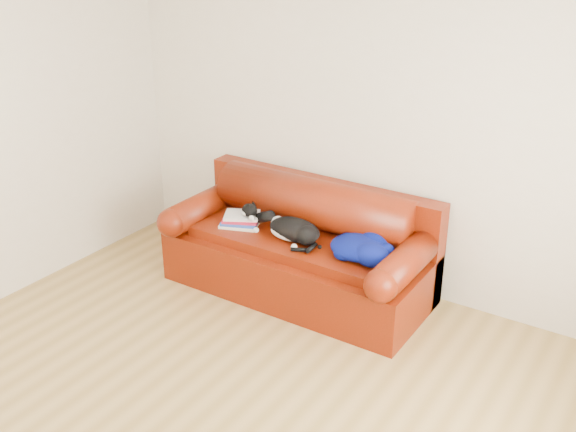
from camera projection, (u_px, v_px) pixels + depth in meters
The scene contains 7 objects.
ground at pixel (215, 406), 4.19m from camera, with size 4.50×4.50×0.00m, color olive.
room_shell at pixel (222, 155), 3.47m from camera, with size 4.52×4.02×2.61m.
sofa_base at pixel (298, 264), 5.41m from camera, with size 2.10×0.90×0.50m.
sofa_back at pixel (314, 219), 5.47m from camera, with size 2.10×1.01×0.88m.
book_stack at pixel (241, 220), 5.45m from camera, with size 0.36×0.32×0.10m.
cat at pixel (293, 230), 5.18m from camera, with size 0.59×0.36×0.22m.
blanket at pixel (361, 247), 4.95m from camera, with size 0.54×0.48×0.16m.
Camera 1 is at (2.21, -2.56, 2.78)m, focal length 42.00 mm.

